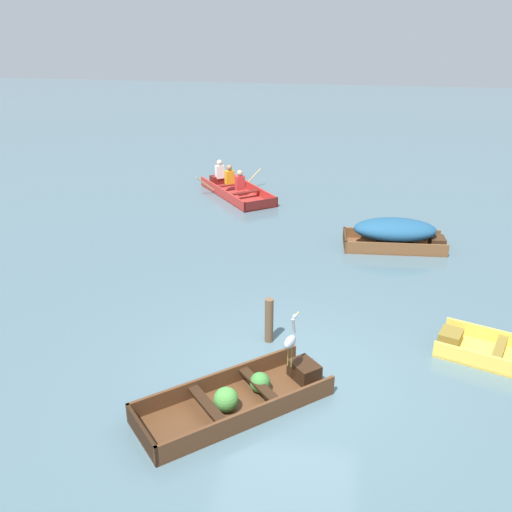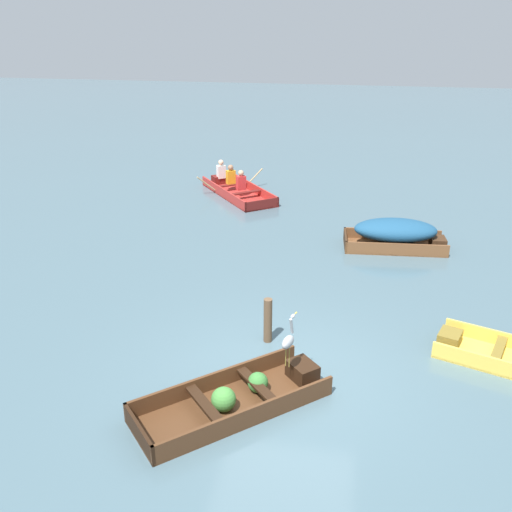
# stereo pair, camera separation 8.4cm
# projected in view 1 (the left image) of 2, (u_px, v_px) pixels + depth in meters

# --- Properties ---
(ground_plane) EXTENTS (80.00, 80.00, 0.00)m
(ground_plane) POSITION_uv_depth(u_px,v_px,m) (288.00, 379.00, 9.25)
(ground_plane) COLOR #47606B
(dinghy_dark_varnish_foreground) EXTENTS (2.92, 2.77, 0.41)m
(dinghy_dark_varnish_foreground) POSITION_uv_depth(u_px,v_px,m) (241.00, 397.00, 8.59)
(dinghy_dark_varnish_foreground) COLOR #4C2D19
(dinghy_dark_varnish_foreground) RESTS_ON ground
(skiff_wooden_brown_mid_moored) EXTENTS (2.56, 1.24, 0.76)m
(skiff_wooden_brown_mid_moored) POSITION_uv_depth(u_px,v_px,m) (396.00, 232.00, 14.19)
(skiff_wooden_brown_mid_moored) COLOR brown
(skiff_wooden_brown_mid_moored) RESTS_ON ground
(rowboat_red_with_crew) EXTENTS (2.91, 3.28, 0.88)m
(rowboat_red_with_crew) POSITION_uv_depth(u_px,v_px,m) (234.00, 188.00, 18.49)
(rowboat_red_with_crew) COLOR #AD2D28
(rowboat_red_with_crew) RESTS_ON ground
(heron_on_dinghy) EXTENTS (0.23, 0.45, 0.84)m
(heron_on_dinghy) POSITION_uv_depth(u_px,v_px,m) (290.00, 340.00, 8.68)
(heron_on_dinghy) COLOR olive
(heron_on_dinghy) RESTS_ON dinghy_dark_varnish_foreground
(mooring_post) EXTENTS (0.15, 0.15, 0.85)m
(mooring_post) POSITION_uv_depth(u_px,v_px,m) (269.00, 320.00, 10.14)
(mooring_post) COLOR brown
(mooring_post) RESTS_ON ground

